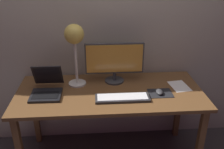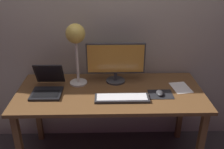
{
  "view_description": "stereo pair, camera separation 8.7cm",
  "coord_description": "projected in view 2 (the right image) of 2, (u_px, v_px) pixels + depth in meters",
  "views": [
    {
      "loc": [
        -0.11,
        -1.88,
        1.79
      ],
      "look_at": [
        0.02,
        -0.05,
        0.92
      ],
      "focal_mm": 40.14,
      "sensor_mm": 36.0,
      "label": 1
    },
    {
      "loc": [
        -0.03,
        -1.89,
        1.79
      ],
      "look_at": [
        0.02,
        -0.05,
        0.92
      ],
      "focal_mm": 40.14,
      "sensor_mm": 36.0,
      "label": 2
    }
  ],
  "objects": [
    {
      "name": "desk",
      "position": [
        110.0,
        99.0,
        2.19
      ],
      "size": [
        1.6,
        0.7,
        0.74
      ],
      "color": "brown",
      "rests_on": "ground"
    },
    {
      "name": "back_wall",
      "position": [
        109.0,
        16.0,
        2.28
      ],
      "size": [
        4.8,
        0.06,
        2.6
      ],
      "primitive_type": "cube",
      "color": "#B2A893",
      "rests_on": "ground"
    },
    {
      "name": "monitor",
      "position": [
        116.0,
        60.0,
        2.23
      ],
      "size": [
        0.52,
        0.17,
        0.37
      ],
      "color": "#38383A",
      "rests_on": "desk"
    },
    {
      "name": "desk_lamp",
      "position": [
        76.0,
        39.0,
        2.1
      ],
      "size": [
        0.17,
        0.17,
        0.55
      ],
      "color": "beige",
      "rests_on": "desk"
    },
    {
      "name": "paper_sheet_near_mouse",
      "position": [
        181.0,
        88.0,
        2.21
      ],
      "size": [
        0.18,
        0.23,
        0.0
      ],
      "primitive_type": "cube",
      "rotation": [
        0.0,
        0.0,
        0.14
      ],
      "color": "white",
      "rests_on": "desk"
    },
    {
      "name": "keyboard_main",
      "position": [
        122.0,
        98.0,
        2.02
      ],
      "size": [
        0.44,
        0.14,
        0.03
      ],
      "color": "#28282B",
      "rests_on": "desk"
    },
    {
      "name": "mouse",
      "position": [
        160.0,
        93.0,
        2.08
      ],
      "size": [
        0.06,
        0.1,
        0.03
      ],
      "primitive_type": "ellipsoid",
      "color": "#38383A",
      "rests_on": "mousepad"
    },
    {
      "name": "laptop",
      "position": [
        48.0,
        84.0,
        2.14
      ],
      "size": [
        0.25,
        0.32,
        0.22
      ],
      "color": "black",
      "rests_on": "desk"
    },
    {
      "name": "mousepad",
      "position": [
        161.0,
        94.0,
        2.1
      ],
      "size": [
        0.2,
        0.16,
        0.0
      ],
      "primitive_type": "cube",
      "color": "black",
      "rests_on": "desk"
    }
  ]
}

